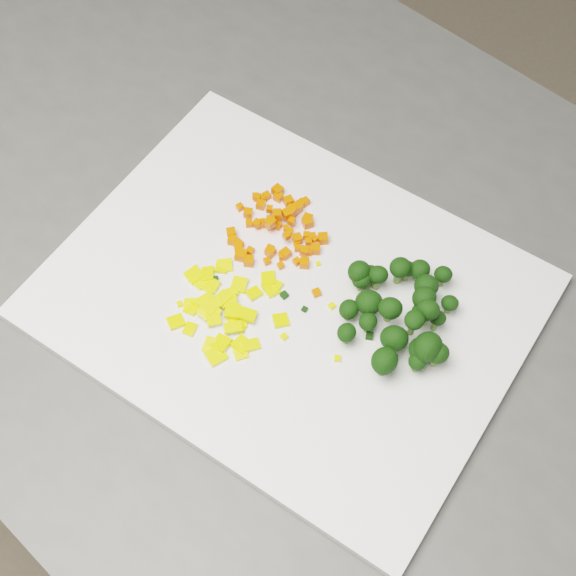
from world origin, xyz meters
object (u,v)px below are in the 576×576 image
at_px(pepper_pile, 229,309).
at_px(carrot_pile, 277,224).
at_px(counter_block, 290,418).
at_px(broccoli_pile, 402,305).
at_px(cutting_board, 288,296).

bearing_deg(pepper_pile, carrot_pile, 87.87).
bearing_deg(counter_block, broccoli_pile, -16.44).
distance_m(pepper_pile, broccoli_pile, 0.16).
distance_m(counter_block, carrot_pile, 0.48).
relative_size(pepper_pile, broccoli_pile, 0.97).
xyz_separation_m(cutting_board, pepper_pile, (-0.04, -0.04, 0.01)).
bearing_deg(carrot_pile, pepper_pile, -92.13).
bearing_deg(pepper_pile, counter_block, 76.71).
bearing_deg(broccoli_pile, counter_block, 163.56).
distance_m(cutting_board, broccoli_pile, 0.11).
xyz_separation_m(cutting_board, carrot_pile, (-0.04, 0.06, 0.02)).
bearing_deg(carrot_pile, counter_block, -25.21).
height_order(cutting_board, broccoli_pile, broccoli_pile).
xyz_separation_m(counter_block, pepper_pile, (-0.02, -0.09, 0.47)).
bearing_deg(broccoli_pile, carrot_pile, 162.39).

